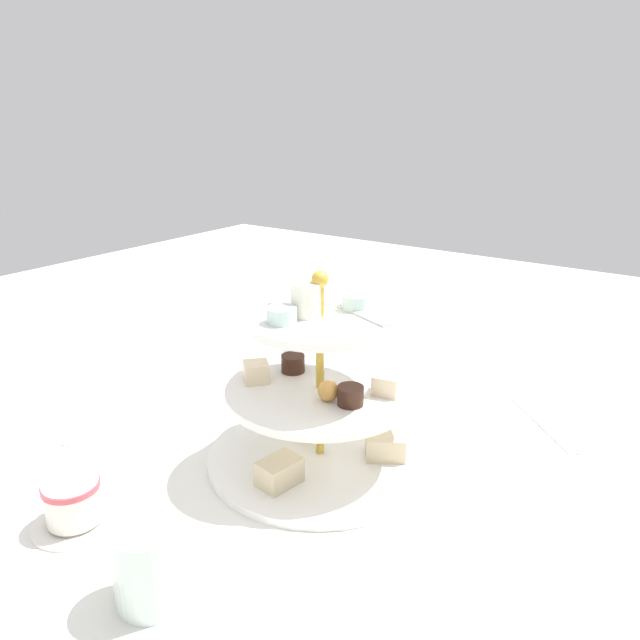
% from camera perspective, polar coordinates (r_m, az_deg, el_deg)
% --- Properties ---
extents(ground_plane, '(2.40, 2.40, 0.00)m').
position_cam_1_polar(ground_plane, '(0.78, -0.00, -13.03)').
color(ground_plane, silver).
extents(tiered_serving_stand, '(0.28, 0.28, 0.24)m').
position_cam_1_polar(tiered_serving_stand, '(0.74, -0.03, -8.04)').
color(tiered_serving_stand, white).
rests_on(tiered_serving_stand, ground_plane).
extents(water_glass_tall_right, '(0.07, 0.07, 0.13)m').
position_cam_1_polar(water_glass_tall_right, '(0.99, -1.92, -1.31)').
color(water_glass_tall_right, silver).
rests_on(water_glass_tall_right, ground_plane).
extents(water_glass_short_left, '(0.06, 0.06, 0.08)m').
position_cam_1_polar(water_glass_short_left, '(0.59, -15.81, -21.28)').
color(water_glass_short_left, silver).
rests_on(water_glass_short_left, ground_plane).
extents(teacup_with_saucer, '(0.09, 0.09, 0.05)m').
position_cam_1_polar(teacup_with_saucer, '(0.71, -22.28, -15.81)').
color(teacup_with_saucer, white).
rests_on(teacup_with_saucer, ground_plane).
extents(butter_knife_left, '(0.13, 0.13, 0.00)m').
position_cam_1_polar(butter_knife_left, '(0.91, 20.15, -9.03)').
color(butter_knife_left, silver).
rests_on(butter_knife_left, ground_plane).
extents(butter_knife_right, '(0.06, 0.17, 0.00)m').
position_cam_1_polar(butter_knife_right, '(0.92, -19.45, -8.55)').
color(butter_knife_right, silver).
rests_on(butter_knife_right, ground_plane).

